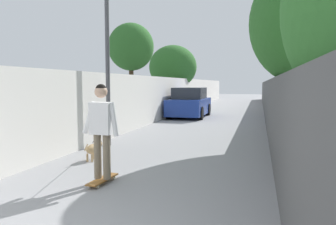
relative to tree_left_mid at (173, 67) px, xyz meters
name	(u,v)px	position (x,y,z in m)	size (l,w,h in m)	color
ground_plane	(215,119)	(-5.00, -3.51, -2.85)	(80.00, 80.00, 0.00)	gray
wall_left	(154,99)	(-7.00, -0.96, -1.82)	(48.00, 0.30, 2.07)	silver
fence_right	(270,103)	(-7.00, -6.06, -1.91)	(48.00, 0.30, 1.88)	#4C4C4C
tree_left_mid	(173,67)	(0.00, 0.00, 0.00)	(3.18, 3.18, 4.30)	brown
tree_left_far	(131,47)	(-6.00, 0.58, 0.68)	(2.27, 2.27, 4.73)	#473523
tree_right_distant	(306,23)	(-11.50, -6.79, 0.56)	(3.05, 3.05, 5.16)	brown
lamp_post	(107,33)	(-12.94, -1.51, 0.29)	(0.36, 0.36, 4.64)	#4C4C51
skateboard	(103,179)	(-16.29, -3.00, -2.78)	(0.81, 0.25, 0.08)	brown
person_skateboarder	(102,124)	(-16.29, -3.00, -1.80)	(0.24, 0.71, 1.65)	#726651
dog	(94,148)	(-14.76, -2.01, -2.58)	(1.86, 1.13, 1.06)	tan
car_near	(190,103)	(-4.58, -2.11, -2.14)	(3.84, 1.80, 1.54)	navy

